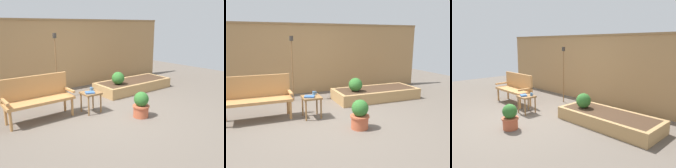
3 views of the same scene
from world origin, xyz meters
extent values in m
plane|color=#60564C|center=(0.00, 0.00, 0.00)|extent=(14.00, 14.00, 0.00)
cube|color=#A37A4C|center=(0.00, 2.60, 1.05)|extent=(8.40, 0.10, 2.10)
cube|color=olive|center=(0.00, 2.60, 2.13)|extent=(8.40, 0.14, 0.06)
cylinder|color=#B77F47|center=(-0.74, 0.78, 0.20)|extent=(0.06, 0.06, 0.40)
cylinder|color=#B77F47|center=(-0.74, 0.42, 0.20)|extent=(0.06, 0.06, 0.40)
cylinder|color=#B77F47|center=(-2.06, 0.78, 0.20)|extent=(0.06, 0.06, 0.40)
cylinder|color=#B77F47|center=(-2.06, 0.42, 0.20)|extent=(0.06, 0.06, 0.40)
cube|color=#B77F47|center=(-1.40, 0.60, 0.43)|extent=(1.44, 0.48, 0.06)
cube|color=#B77F47|center=(-1.40, 0.81, 0.70)|extent=(1.44, 0.06, 0.48)
cube|color=#B77F47|center=(-2.09, 0.60, 0.56)|extent=(0.06, 0.48, 0.04)
cube|color=#B77F47|center=(-0.71, 0.60, 0.56)|extent=(0.06, 0.48, 0.04)
cylinder|color=olive|center=(-0.13, 0.51, 0.22)|extent=(0.04, 0.04, 0.44)
cylinder|color=olive|center=(-0.13, 0.18, 0.22)|extent=(0.04, 0.04, 0.44)
cylinder|color=olive|center=(-0.46, 0.51, 0.22)|extent=(0.04, 0.04, 0.44)
cylinder|color=olive|center=(-0.46, 0.18, 0.22)|extent=(0.04, 0.04, 0.44)
cube|color=olive|center=(-0.29, 0.34, 0.46)|extent=(0.40, 0.40, 0.04)
cylinder|color=teal|center=(-0.21, 0.45, 0.52)|extent=(0.07, 0.07, 0.08)
torus|color=teal|center=(-0.17, 0.45, 0.52)|extent=(0.06, 0.01, 0.06)
cube|color=#38609E|center=(-0.35, 0.29, 0.50)|extent=(0.25, 0.23, 0.04)
cylinder|color=#B75638|center=(0.42, -0.58, 0.11)|extent=(0.33, 0.33, 0.23)
cylinder|color=#B75638|center=(0.42, -0.58, 0.25)|extent=(0.37, 0.37, 0.04)
sphere|color=#2D6628|center=(0.42, -0.58, 0.41)|extent=(0.33, 0.33, 0.33)
cube|color=#AD8451|center=(1.81, 0.72, 0.15)|extent=(2.40, 0.09, 0.30)
cube|color=#AD8451|center=(1.81, 1.63, 0.15)|extent=(2.40, 0.09, 0.30)
cube|color=#AD8451|center=(0.66, 1.18, 0.15)|extent=(0.09, 0.82, 0.30)
cube|color=#AD8451|center=(2.97, 1.18, 0.15)|extent=(0.09, 0.82, 0.30)
cube|color=#422D1E|center=(1.81, 1.18, 0.15)|extent=(2.22, 0.82, 0.30)
cylinder|color=brown|center=(1.12, 1.08, 0.33)|extent=(0.04, 0.04, 0.06)
sphere|color=#2D6628|center=(1.12, 1.08, 0.48)|extent=(0.37, 0.37, 0.37)
cylinder|color=brown|center=(-0.42, 1.86, 0.82)|extent=(0.03, 0.03, 1.65)
cylinder|color=#332D28|center=(-0.42, 1.86, 1.71)|extent=(0.10, 0.10, 0.13)
camera|label=1|loc=(-3.09, -4.06, 2.00)|focal=37.73mm
camera|label=2|loc=(-1.47, -4.24, 1.75)|focal=35.86mm
camera|label=3|loc=(4.62, -2.95, 1.91)|focal=35.28mm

